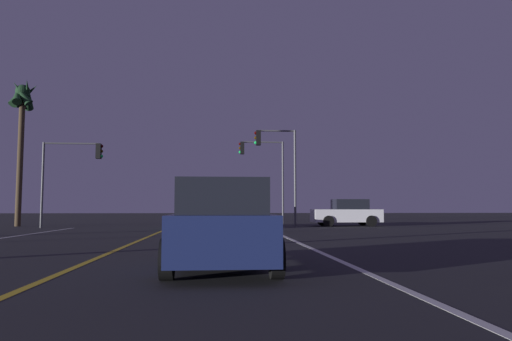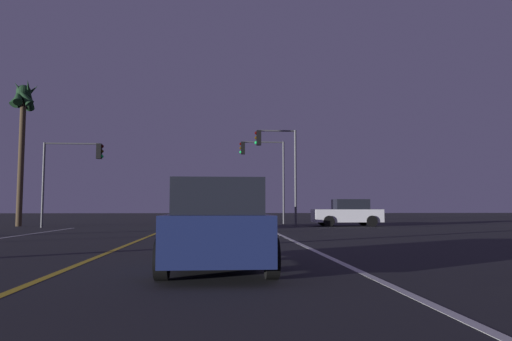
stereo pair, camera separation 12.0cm
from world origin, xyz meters
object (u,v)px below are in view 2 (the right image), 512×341
object	(u,v)px
car_ahead_far	(203,214)
traffic_light_far_right	(263,163)
car_lead_same_lane	(218,226)
palm_tree_left_far	(23,109)
traffic_light_near_left	(74,164)
car_crossing_side	(348,213)
traffic_light_near_right	(277,156)

from	to	relation	value
car_ahead_far	traffic_light_far_right	distance (m)	8.99
car_lead_same_lane	car_ahead_far	size ratio (longest dim) A/B	1.00
palm_tree_left_far	traffic_light_near_left	bearing A→B (deg)	-30.74
car_lead_same_lane	car_ahead_far	world-z (taller)	same
car_ahead_far	car_crossing_side	xyz separation A→B (m)	(9.06, 2.82, 0.00)
car_crossing_side	traffic_light_near_right	distance (m)	5.94
car_ahead_far	traffic_light_near_left	xyz separation A→B (m)	(-7.70, 1.67, 2.95)
traffic_light_near_right	traffic_light_far_right	size ratio (longest dim) A/B	0.99
car_lead_same_lane	traffic_light_near_right	world-z (taller)	traffic_light_near_right
car_lead_same_lane	palm_tree_left_far	xyz separation A→B (m)	(-12.65, 21.63, 6.68)
traffic_light_near_right	palm_tree_left_far	world-z (taller)	palm_tree_left_far
palm_tree_left_far	car_lead_same_lane	bearing A→B (deg)	-59.68
car_crossing_side	palm_tree_left_far	bearing A→B (deg)	-3.37
car_crossing_side	traffic_light_near_left	bearing A→B (deg)	3.92
car_ahead_far	palm_tree_left_far	world-z (taller)	palm_tree_left_far
car_lead_same_lane	traffic_light_near_left	size ratio (longest dim) A/B	0.86
car_lead_same_lane	traffic_light_near_left	distance (m)	21.32
car_lead_same_lane	traffic_light_far_right	xyz separation A→B (m)	(3.10, 24.76, 3.60)
car_lead_same_lane	traffic_light_near_right	bearing A→B (deg)	-10.16
traffic_light_near_left	traffic_light_far_right	xyz separation A→B (m)	(11.77, 5.50, 0.65)
traffic_light_near_right	palm_tree_left_far	bearing A→B (deg)	-8.37
car_crossing_side	palm_tree_left_far	world-z (taller)	palm_tree_left_far
car_crossing_side	traffic_light_near_left	distance (m)	17.06
traffic_light_near_right	palm_tree_left_far	size ratio (longest dim) A/B	0.63
traffic_light_near_right	traffic_light_near_left	size ratio (longest dim) A/B	1.18
car_crossing_side	traffic_light_near_left	world-z (taller)	traffic_light_near_left
car_ahead_far	traffic_light_near_left	size ratio (longest dim) A/B	0.86
traffic_light_near_left	traffic_light_far_right	world-z (taller)	traffic_light_far_right
car_lead_same_lane	palm_tree_left_far	bearing A→B (deg)	30.32
car_crossing_side	traffic_light_near_right	size ratio (longest dim) A/B	0.73
car_crossing_side	traffic_light_far_right	xyz separation A→B (m)	(-5.00, 4.35, 3.60)
car_ahead_far	traffic_light_near_right	bearing A→B (deg)	-69.28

